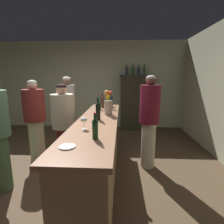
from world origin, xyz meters
The scene contains 22 objects.
floor centered at (0.00, 0.00, 0.00)m, with size 7.61×7.61×0.00m, color #473624.
wall_back centered at (0.00, 2.94, 1.36)m, with size 5.97×0.12×2.72m, color #B4BB94.
bar_counter centered at (0.64, -0.13, 0.50)m, with size 0.60×2.84×1.00m.
display_cabinet centered at (1.40, 2.65, 0.88)m, with size 0.94×0.40×1.69m.
wine_bottle_merlot centered at (0.59, 0.90, 1.12)m, with size 0.07×0.07×0.29m.
wine_bottle_chardonnay centered at (0.73, -0.97, 1.12)m, with size 0.06×0.06×0.28m.
wine_bottle_riesling centered at (0.79, 0.75, 1.14)m, with size 0.06×0.06×0.32m.
wine_bottle_syrah centered at (0.65, -0.15, 1.14)m, with size 0.07×0.07×0.33m.
wine_bottle_rose centered at (0.56, 0.68, 1.12)m, with size 0.06×0.06×0.29m.
wine_bottle_malbec centered at (0.77, 1.05, 1.13)m, with size 0.07×0.07×0.29m.
wine_glass_front centered at (0.54, -0.64, 1.11)m, with size 0.08×0.08×0.15m.
wine_glass_mid centered at (0.55, 0.43, 1.11)m, with size 0.08×0.08×0.15m.
flower_arrangement centered at (0.77, 0.21, 1.18)m, with size 0.14×0.16×0.42m.
cheese_plate centered at (0.50, -1.21, 1.00)m, with size 0.15×0.15×0.01m, color white.
display_bottle_left centered at (1.14, 2.65, 1.83)m, with size 0.08×0.08×0.32m.
display_bottle_midleft centered at (1.32, 2.65, 1.82)m, with size 0.07×0.07×0.31m.
display_bottle_center centered at (1.49, 2.65, 1.81)m, with size 0.07×0.07×0.28m.
display_bottle_midright centered at (1.66, 2.65, 1.83)m, with size 0.06×0.06×0.31m.
patron_in_grey centered at (-0.10, 0.79, 0.90)m, with size 0.30×0.30×1.63m.
patron_by_cabinet centered at (-0.65, 0.47, 0.85)m, with size 0.39×0.39×1.57m.
patron_redhead centered at (-0.01, 0.19, 0.82)m, with size 0.38×0.38×1.51m.
bartender centered at (1.48, 0.32, 0.91)m, with size 0.35×0.35×1.65m.
Camera 1 is at (0.99, -2.65, 1.62)m, focal length 27.66 mm.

